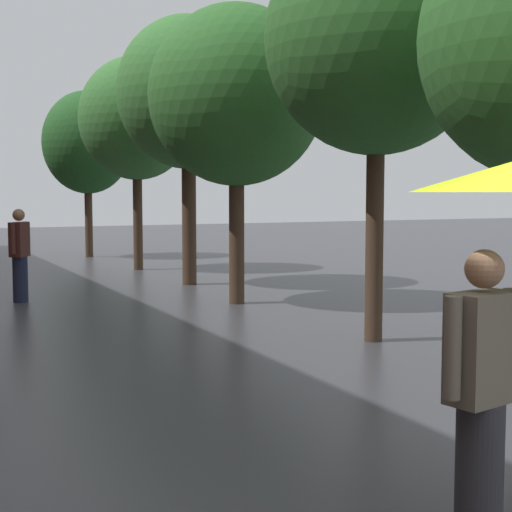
{
  "coord_description": "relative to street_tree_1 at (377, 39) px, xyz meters",
  "views": [
    {
      "loc": [
        -2.85,
        -2.46,
        1.93
      ],
      "look_at": [
        0.12,
        3.67,
        1.35
      ],
      "focal_mm": 53.19,
      "sensor_mm": 36.0,
      "label": 1
    }
  ],
  "objects": [
    {
      "name": "street_tree_4",
      "position": [
        -0.06,
        10.09,
        -0.13
      ],
      "size": [
        2.82,
        2.82,
        5.22
      ],
      "color": "#473323",
      "rests_on": "ground"
    },
    {
      "name": "pedestrian_walking_midground",
      "position": [
        -3.57,
        5.59,
        -3.0
      ],
      "size": [
        0.4,
        0.51,
        1.63
      ],
      "color": "#1E233D",
      "rests_on": "ground"
    },
    {
      "name": "street_tree_5",
      "position": [
        -0.28,
        14.28,
        -0.47
      ],
      "size": [
        2.61,
        2.61,
        4.88
      ],
      "color": "#473323",
      "rests_on": "ground"
    },
    {
      "name": "street_tree_2",
      "position": [
        -0.22,
        3.79,
        -0.3
      ],
      "size": [
        2.99,
        2.99,
        5.08
      ],
      "color": "#473323",
      "rests_on": "ground"
    },
    {
      "name": "street_tree_3",
      "position": [
        0.0,
        6.69,
        0.09
      ],
      "size": [
        2.93,
        2.93,
        5.51
      ],
      "color": "#473323",
      "rests_on": "ground"
    },
    {
      "name": "street_tree_1",
      "position": [
        0.0,
        0.0,
        0.0
      ],
      "size": [
        2.84,
        2.84,
        5.31
      ],
      "color": "#473323",
      "rests_on": "ground"
    }
  ]
}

